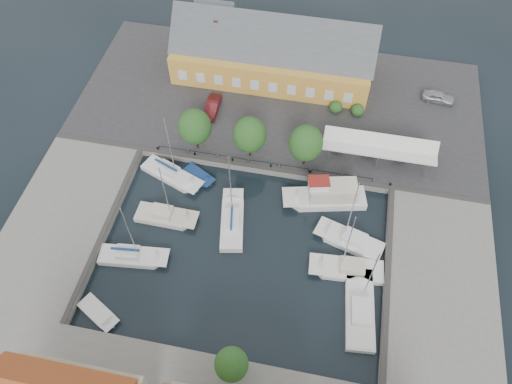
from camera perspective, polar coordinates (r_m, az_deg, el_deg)
ground at (r=58.51m, az=-1.16°, el=-5.53°), size 140.00×140.00×0.00m
north_quay at (r=72.32m, az=2.69°, el=10.27°), size 56.00×26.00×1.00m
west_quay at (r=63.66m, az=-21.35°, el=-3.10°), size 12.00×24.00×1.00m
east_quay at (r=58.63m, az=20.28°, el=-10.24°), size 12.00×24.00×1.00m
quay_edge_fittings at (r=60.11m, az=-0.21°, el=-1.19°), size 56.00×24.72×0.40m
warehouse at (r=74.04m, az=1.48°, el=15.56°), size 28.56×14.00×9.55m
tent_canopy at (r=64.14m, az=13.95°, el=5.19°), size 14.00×4.00×2.83m
quay_trees at (r=61.84m, az=-0.73°, el=6.56°), size 18.20×4.20×6.30m
car_silver at (r=75.61m, az=20.15°, el=10.17°), size 4.61×2.32×1.51m
car_red at (r=69.95m, az=-5.00°, el=9.68°), size 1.66×4.73×1.56m
center_sailboat at (r=59.46m, az=-2.72°, el=-3.42°), size 4.11×8.89×11.92m
trawler at (r=61.33m, az=8.20°, el=-0.48°), size 10.60×5.25×5.00m
east_boat_a at (r=59.15m, az=10.77°, el=-5.55°), size 8.47×4.92×11.54m
east_boat_b at (r=57.29m, az=10.49°, el=-8.72°), size 8.57×3.34×11.42m
east_boat_c at (r=55.37m, az=11.75°, el=-13.26°), size 3.78×9.57×11.81m
west_boat_a at (r=64.52m, az=-9.68°, el=1.92°), size 8.82×5.41×11.43m
west_boat_b at (r=60.89m, az=-10.32°, el=-2.81°), size 7.67×2.73×10.47m
west_boat_d at (r=58.80m, az=-13.96°, el=-7.22°), size 8.23×3.27×10.80m
launch_sw at (r=56.91m, az=-17.58°, el=-13.06°), size 5.20×4.00×0.98m
launch_nw at (r=64.15m, az=-6.60°, el=1.82°), size 4.73×3.71×0.88m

